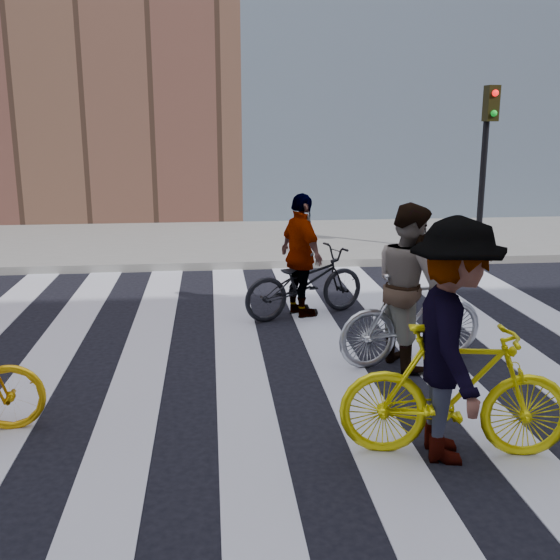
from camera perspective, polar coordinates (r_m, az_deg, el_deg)
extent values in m
plane|color=black|center=(7.39, 0.86, -7.63)|extent=(100.00, 100.00, 0.00)
cube|color=gray|center=(14.59, -2.72, 3.37)|extent=(100.00, 5.00, 0.15)
cube|color=silver|center=(7.58, -20.46, -7.92)|extent=(0.55, 10.00, 0.01)
cube|color=silver|center=(7.38, -12.09, -7.92)|extent=(0.55, 10.00, 0.01)
cube|color=silver|center=(7.34, -3.45, -7.74)|extent=(0.55, 10.00, 0.01)
cube|color=silver|center=(7.47, 5.08, -7.40)|extent=(0.55, 10.00, 0.01)
cube|color=silver|center=(7.75, 13.15, -6.92)|extent=(0.55, 10.00, 0.01)
cube|color=silver|center=(8.17, 20.50, -6.37)|extent=(0.55, 10.00, 0.01)
cylinder|color=black|center=(13.35, 17.21, 8.42)|extent=(0.12, 0.12, 3.20)
cube|color=black|center=(13.17, 17.92, 14.42)|extent=(0.22, 0.28, 0.65)
sphere|color=red|center=(13.04, 18.25, 15.21)|extent=(0.12, 0.12, 0.12)
sphere|color=#0CCC26|center=(13.03, 18.13, 13.63)|extent=(0.12, 0.12, 0.12)
imported|color=#B9BEC4|center=(7.51, 11.44, -3.24)|extent=(1.85, 0.88, 1.07)
imported|color=#FFF10E|center=(5.55, 15.02, -9.34)|extent=(1.93, 0.83, 1.12)
imported|color=black|center=(9.17, 2.17, -0.20)|extent=(1.96, 1.27, 0.97)
imported|color=slate|center=(7.39, 11.21, -0.43)|extent=(0.87, 1.02, 1.83)
imported|color=slate|center=(5.38, 14.80, -5.16)|extent=(0.94, 1.38, 1.98)
imported|color=slate|center=(9.08, 1.88, 2.12)|extent=(0.76, 1.10, 1.73)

